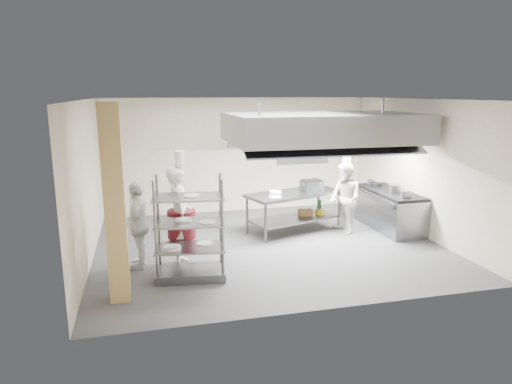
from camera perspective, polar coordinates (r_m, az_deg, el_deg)
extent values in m
plane|color=#2D2D2F|center=(9.64, 1.54, -6.64)|extent=(7.00, 7.00, 0.00)
plane|color=silver|center=(9.11, 1.65, 11.49)|extent=(7.00, 7.00, 0.00)
plane|color=#B8AA92|center=(12.14, -2.21, 4.61)|extent=(7.00, 0.00, 7.00)
plane|color=#B8AA92|center=(8.99, -20.45, 1.07)|extent=(0.00, 6.00, 6.00)
plane|color=#B8AA92|center=(10.73, 19.94, 2.84)|extent=(0.00, 6.00, 6.00)
cube|color=#E2BE74|center=(7.08, -17.24, -1.59)|extent=(0.30, 0.30, 3.00)
cube|color=gray|center=(9.94, 8.31, 7.98)|extent=(4.00, 2.50, 0.60)
cube|color=white|center=(9.66, 3.27, 6.06)|extent=(1.60, 0.12, 0.04)
cube|color=white|center=(10.34, 12.91, 6.19)|extent=(1.60, 0.12, 0.04)
cube|color=gray|center=(12.47, 6.09, 4.77)|extent=(1.50, 0.28, 0.04)
cube|color=gray|center=(10.40, 4.81, -0.22)|extent=(2.39, 1.55, 0.06)
cube|color=slate|center=(10.54, 4.76, -3.29)|extent=(2.19, 1.41, 0.04)
cube|color=slate|center=(11.14, 16.31, -2.26)|extent=(0.80, 2.00, 0.84)
cube|color=black|center=(11.03, 16.46, 0.00)|extent=(0.78, 1.96, 0.06)
imported|color=silver|center=(8.45, -9.54, -2.98)|extent=(0.45, 0.68, 1.85)
imported|color=white|center=(10.44, 11.06, -0.78)|extent=(0.72, 0.86, 1.61)
imported|color=silver|center=(8.52, -14.47, -3.98)|extent=(0.55, 0.99, 1.60)
cube|color=slate|center=(10.64, 6.99, 0.81)|extent=(0.51, 0.43, 0.23)
cube|color=olive|center=(10.73, 6.19, -2.55)|extent=(0.31, 0.22, 0.14)
cylinder|color=gray|center=(10.80, 16.89, 0.40)|extent=(0.28, 0.28, 0.20)
cylinder|color=white|center=(7.92, -8.24, -6.69)|extent=(0.28, 0.28, 0.05)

